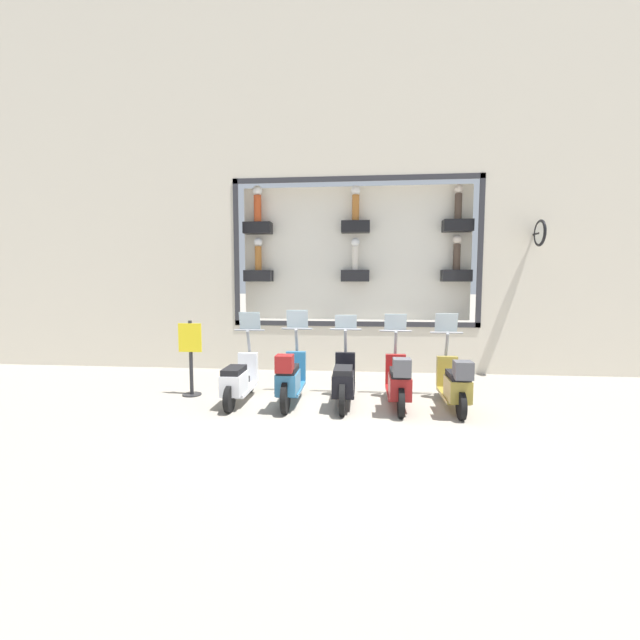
{
  "coord_description": "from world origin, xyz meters",
  "views": [
    {
      "loc": [
        -6.87,
        -0.17,
        2.23
      ],
      "look_at": [
        1.99,
        0.7,
        1.39
      ],
      "focal_mm": 24.0,
      "sensor_mm": 36.0,
      "label": 1
    }
  ],
  "objects_px": {
    "scooter_red_1": "(399,382)",
    "scooter_white_4": "(239,380)",
    "scooter_black_2": "(344,381)",
    "scooter_teal_3": "(290,378)",
    "scooter_olive_0": "(455,384)",
    "shop_sign_post": "(191,356)"
  },
  "relations": [
    {
      "from": "scooter_olive_0",
      "to": "scooter_red_1",
      "type": "xyz_separation_m",
      "value": [
        0.01,
        0.95,
        0.01
      ]
    },
    {
      "from": "scooter_black_2",
      "to": "shop_sign_post",
      "type": "relative_size",
      "value": 1.25
    },
    {
      "from": "scooter_red_1",
      "to": "scooter_black_2",
      "type": "xyz_separation_m",
      "value": [
        0.06,
        0.95,
        -0.03
      ]
    },
    {
      "from": "scooter_white_4",
      "to": "scooter_black_2",
      "type": "bearing_deg",
      "value": -89.85
    },
    {
      "from": "shop_sign_post",
      "to": "scooter_red_1",
      "type": "bearing_deg",
      "value": -96.79
    },
    {
      "from": "scooter_red_1",
      "to": "scooter_black_2",
      "type": "relative_size",
      "value": 1.0
    },
    {
      "from": "scooter_teal_3",
      "to": "scooter_olive_0",
      "type": "bearing_deg",
      "value": -90.3
    },
    {
      "from": "scooter_olive_0",
      "to": "scooter_white_4",
      "type": "xyz_separation_m",
      "value": [
        0.07,
        3.8,
        -0.04
      ]
    },
    {
      "from": "scooter_olive_0",
      "to": "shop_sign_post",
      "type": "distance_m",
      "value": 4.89
    },
    {
      "from": "scooter_white_4",
      "to": "shop_sign_post",
      "type": "height_order",
      "value": "scooter_white_4"
    },
    {
      "from": "scooter_black_2",
      "to": "scooter_teal_3",
      "type": "bearing_deg",
      "value": 93.35
    },
    {
      "from": "scooter_red_1",
      "to": "scooter_white_4",
      "type": "xyz_separation_m",
      "value": [
        0.06,
        2.85,
        -0.05
      ]
    },
    {
      "from": "scooter_red_1",
      "to": "scooter_white_4",
      "type": "distance_m",
      "value": 2.85
    },
    {
      "from": "scooter_black_2",
      "to": "scooter_white_4",
      "type": "xyz_separation_m",
      "value": [
        -0.0,
        1.9,
        -0.02
      ]
    },
    {
      "from": "scooter_black_2",
      "to": "scooter_white_4",
      "type": "bearing_deg",
      "value": 90.15
    },
    {
      "from": "scooter_olive_0",
      "to": "scooter_teal_3",
      "type": "distance_m",
      "value": 2.85
    },
    {
      "from": "scooter_olive_0",
      "to": "scooter_white_4",
      "type": "relative_size",
      "value": 1.0
    },
    {
      "from": "scooter_olive_0",
      "to": "scooter_red_1",
      "type": "bearing_deg",
      "value": 89.61
    },
    {
      "from": "scooter_olive_0",
      "to": "scooter_teal_3",
      "type": "relative_size",
      "value": 0.99
    },
    {
      "from": "scooter_black_2",
      "to": "scooter_teal_3",
      "type": "xyz_separation_m",
      "value": [
        -0.06,
        0.95,
        0.05
      ]
    },
    {
      "from": "scooter_white_4",
      "to": "scooter_olive_0",
      "type": "bearing_deg",
      "value": -90.99
    },
    {
      "from": "scooter_red_1",
      "to": "scooter_teal_3",
      "type": "height_order",
      "value": "scooter_teal_3"
    }
  ]
}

